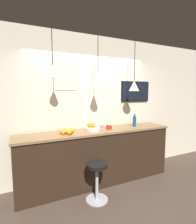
% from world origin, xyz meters
% --- Properties ---
extents(ground_plane, '(14.00, 14.00, 0.00)m').
position_xyz_m(ground_plane, '(0.00, 0.00, 0.00)').
color(ground_plane, '#47382D').
extents(back_wall, '(8.00, 0.06, 2.90)m').
position_xyz_m(back_wall, '(0.00, 1.08, 1.45)').
color(back_wall, beige).
rests_on(back_wall, ground_plane).
extents(service_counter, '(3.03, 0.56, 1.04)m').
position_xyz_m(service_counter, '(0.00, 0.69, 0.52)').
color(service_counter, black).
rests_on(service_counter, ground_plane).
extents(bar_stool, '(0.36, 0.36, 0.63)m').
position_xyz_m(bar_stool, '(-0.27, 0.17, 0.44)').
color(bar_stool, '#B7B7BC').
rests_on(bar_stool, ground_plane).
extents(fruit_bowl, '(0.28, 0.28, 0.15)m').
position_xyz_m(fruit_bowl, '(-0.11, 0.69, 1.09)').
color(fruit_bowl, beige).
rests_on(fruit_bowl, service_counter).
extents(orange_pile, '(0.26, 0.25, 0.09)m').
position_xyz_m(orange_pile, '(-0.61, 0.67, 1.08)').
color(orange_pile, orange).
rests_on(orange_pile, service_counter).
extents(juice_bottle, '(0.07, 0.07, 0.26)m').
position_xyz_m(juice_bottle, '(0.85, 0.69, 1.16)').
color(juice_bottle, navy).
rests_on(juice_bottle, service_counter).
extents(spread_jar, '(0.11, 0.11, 0.10)m').
position_xyz_m(spread_jar, '(0.24, 0.69, 1.09)').
color(spread_jar, red).
rests_on(spread_jar, service_counter).
extents(pendant_lamp_left, '(0.16, 0.16, 0.81)m').
position_xyz_m(pendant_lamp_left, '(-0.82, 0.69, 2.10)').
color(pendant_lamp_left, black).
extents(pendant_lamp_middle, '(0.17, 0.17, 0.95)m').
position_xyz_m(pendant_lamp_middle, '(0.00, 0.69, 1.99)').
color(pendant_lamp_middle, black).
extents(pendant_lamp_right, '(0.21, 0.21, 1.01)m').
position_xyz_m(pendant_lamp_right, '(0.82, 0.69, 1.90)').
color(pendant_lamp_right, black).
extents(mounted_tv, '(0.75, 0.04, 0.45)m').
position_xyz_m(mounted_tv, '(1.11, 1.02, 1.78)').
color(mounted_tv, black).
extents(hanging_menu_board, '(0.24, 0.01, 0.17)m').
position_xyz_m(hanging_menu_board, '(0.04, 0.49, 1.58)').
color(hanging_menu_board, white).
extents(wall_poster, '(0.45, 0.01, 0.61)m').
position_xyz_m(wall_poster, '(-0.50, 1.04, 2.10)').
color(wall_poster, beige).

